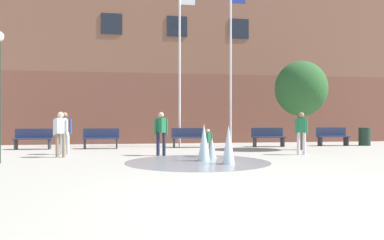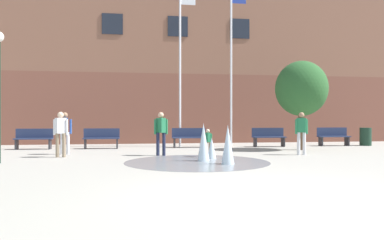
% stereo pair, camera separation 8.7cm
% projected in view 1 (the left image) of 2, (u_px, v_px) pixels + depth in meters
% --- Properties ---
extents(ground_plane, '(100.00, 100.00, 0.00)m').
position_uv_depth(ground_plane, '(273.00, 197.00, 6.44)').
color(ground_plane, '#9E998E').
extents(library_building, '(36.00, 6.05, 8.50)m').
position_uv_depth(library_building, '(171.00, 72.00, 23.39)').
color(library_building, brown).
rests_on(library_building, ground).
extents(splash_fountain, '(4.52, 4.52, 1.21)m').
position_uv_depth(splash_fountain, '(210.00, 149.00, 11.69)').
color(splash_fountain, gray).
rests_on(splash_fountain, ground).
extents(park_bench_left_of_flagpoles, '(1.60, 0.44, 0.91)m').
position_uv_depth(park_bench_left_of_flagpoles, '(33.00, 138.00, 16.49)').
color(park_bench_left_of_flagpoles, '#28282D').
rests_on(park_bench_left_of_flagpoles, ground).
extents(park_bench_center, '(1.60, 0.44, 0.91)m').
position_uv_depth(park_bench_center, '(101.00, 138.00, 16.84)').
color(park_bench_center, '#28282D').
rests_on(park_bench_center, ground).
extents(park_bench_under_right_flagpole, '(1.60, 0.44, 0.91)m').
position_uv_depth(park_bench_under_right_flagpole, '(189.00, 137.00, 17.55)').
color(park_bench_under_right_flagpole, '#28282D').
rests_on(park_bench_under_right_flagpole, ground).
extents(park_bench_near_trashcan, '(1.60, 0.44, 0.91)m').
position_uv_depth(park_bench_near_trashcan, '(268.00, 137.00, 18.05)').
color(park_bench_near_trashcan, '#28282D').
rests_on(park_bench_near_trashcan, ground).
extents(park_bench_far_right, '(1.60, 0.44, 0.91)m').
position_uv_depth(park_bench_far_right, '(332.00, 136.00, 18.68)').
color(park_bench_far_right, '#28282D').
rests_on(park_bench_far_right, ground).
extents(child_in_fountain, '(0.31, 0.24, 0.99)m').
position_uv_depth(child_in_fountain, '(208.00, 141.00, 13.18)').
color(child_in_fountain, '#89755B').
rests_on(child_in_fountain, ground).
extents(teen_by_trashcan, '(0.50, 0.36, 1.59)m').
position_uv_depth(teen_by_trashcan, '(65.00, 130.00, 14.10)').
color(teen_by_trashcan, silver).
rests_on(teen_by_trashcan, ground).
extents(adult_in_red, '(0.50, 0.34, 1.59)m').
position_uv_depth(adult_in_red, '(301.00, 130.00, 13.96)').
color(adult_in_red, silver).
rests_on(adult_in_red, ground).
extents(adult_near_bench, '(0.50, 0.37, 1.59)m').
position_uv_depth(adult_near_bench, '(61.00, 131.00, 13.05)').
color(adult_near_bench, '#89755B').
rests_on(adult_near_bench, ground).
extents(adult_watching, '(0.50, 0.39, 1.59)m').
position_uv_depth(adult_watching, '(161.00, 130.00, 13.65)').
color(adult_watching, '#1E233D').
rests_on(adult_watching, ground).
extents(flagpole_left, '(0.80, 0.10, 7.69)m').
position_uv_depth(flagpole_left, '(180.00, 62.00, 17.93)').
color(flagpole_left, silver).
rests_on(flagpole_left, ground).
extents(flagpole_right, '(0.80, 0.10, 7.87)m').
position_uv_depth(flagpole_right, '(231.00, 61.00, 18.32)').
color(flagpole_right, silver).
rests_on(flagpole_right, ground).
extents(trash_can, '(0.56, 0.56, 0.90)m').
position_uv_depth(trash_can, '(365.00, 137.00, 18.83)').
color(trash_can, '#193323').
rests_on(trash_can, ground).
extents(street_tree_near_building, '(2.24, 2.24, 3.85)m').
position_uv_depth(street_tree_near_building, '(301.00, 89.00, 16.21)').
color(street_tree_near_building, brown).
rests_on(street_tree_near_building, ground).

